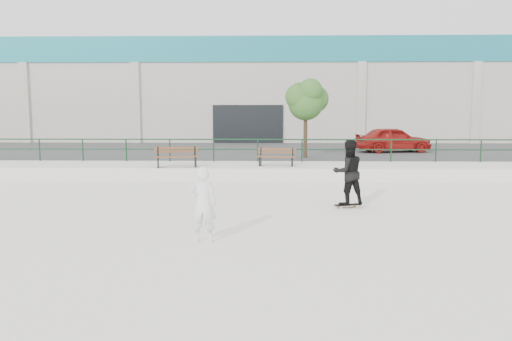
{
  "coord_description": "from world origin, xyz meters",
  "views": [
    {
      "loc": [
        1.51,
        -11.7,
        2.79
      ],
      "look_at": [
        1.15,
        2.0,
        1.14
      ],
      "focal_mm": 35.0,
      "sensor_mm": 36.0,
      "label": 1
    }
  ],
  "objects_px": {
    "bench_left": "(177,157)",
    "red_car": "(393,139)",
    "standing_skater": "(348,172)",
    "tree": "(306,99)",
    "skateboard": "(347,205)",
    "bench_right": "(276,157)",
    "seated_skater": "(203,204)"
  },
  "relations": [
    {
      "from": "standing_skater",
      "to": "tree",
      "type": "bearing_deg",
      "value": -100.69
    },
    {
      "from": "bench_right",
      "to": "tree",
      "type": "bearing_deg",
      "value": 74.38
    },
    {
      "from": "tree",
      "to": "seated_skater",
      "type": "xyz_separation_m",
      "value": [
        -3.2,
        -14.07,
        -2.55
      ]
    },
    {
      "from": "skateboard",
      "to": "seated_skater",
      "type": "bearing_deg",
      "value": -151.29
    },
    {
      "from": "bench_right",
      "to": "standing_skater",
      "type": "relative_size",
      "value": 0.89
    },
    {
      "from": "skateboard",
      "to": "seated_skater",
      "type": "distance_m",
      "value": 5.41
    },
    {
      "from": "standing_skater",
      "to": "seated_skater",
      "type": "relative_size",
      "value": 1.15
    },
    {
      "from": "tree",
      "to": "standing_skater",
      "type": "xyz_separation_m",
      "value": [
        0.48,
        -10.17,
        -2.33
      ]
    },
    {
      "from": "skateboard",
      "to": "tree",
      "type": "bearing_deg",
      "value": 74.76
    },
    {
      "from": "red_car",
      "to": "seated_skater",
      "type": "distance_m",
      "value": 19.43
    },
    {
      "from": "red_car",
      "to": "standing_skater",
      "type": "height_order",
      "value": "standing_skater"
    },
    {
      "from": "red_car",
      "to": "skateboard",
      "type": "bearing_deg",
      "value": 151.93
    },
    {
      "from": "bench_right",
      "to": "seated_skater",
      "type": "height_order",
      "value": "seated_skater"
    },
    {
      "from": "skateboard",
      "to": "seated_skater",
      "type": "relative_size",
      "value": 0.49
    },
    {
      "from": "seated_skater",
      "to": "bench_left",
      "type": "bearing_deg",
      "value": -75.4
    },
    {
      "from": "red_car",
      "to": "skateboard",
      "type": "xyz_separation_m",
      "value": [
        -4.63,
        -13.66,
        -1.13
      ]
    },
    {
      "from": "seated_skater",
      "to": "standing_skater",
      "type": "bearing_deg",
      "value": -132.38
    },
    {
      "from": "bench_left",
      "to": "red_car",
      "type": "bearing_deg",
      "value": 24.11
    },
    {
      "from": "bench_right",
      "to": "bench_left",
      "type": "bearing_deg",
      "value": -165.07
    },
    {
      "from": "red_car",
      "to": "standing_skater",
      "type": "relative_size",
      "value": 2.21
    },
    {
      "from": "skateboard",
      "to": "standing_skater",
      "type": "bearing_deg",
      "value": 72.08
    },
    {
      "from": "tree",
      "to": "seated_skater",
      "type": "bearing_deg",
      "value": -102.83
    },
    {
      "from": "bench_left",
      "to": "skateboard",
      "type": "height_order",
      "value": "bench_left"
    },
    {
      "from": "red_car",
      "to": "seated_skater",
      "type": "xyz_separation_m",
      "value": [
        -8.31,
        -17.56,
        -0.39
      ]
    },
    {
      "from": "bench_left",
      "to": "red_car",
      "type": "height_order",
      "value": "red_car"
    },
    {
      "from": "tree",
      "to": "red_car",
      "type": "xyz_separation_m",
      "value": [
        5.1,
        3.49,
        -2.16
      ]
    },
    {
      "from": "skateboard",
      "to": "standing_skater",
      "type": "height_order",
      "value": "standing_skater"
    },
    {
      "from": "bench_left",
      "to": "tree",
      "type": "relative_size",
      "value": 0.49
    },
    {
      "from": "seated_skater",
      "to": "red_car",
      "type": "bearing_deg",
      "value": -114.32
    },
    {
      "from": "bench_left",
      "to": "red_car",
      "type": "xyz_separation_m",
      "value": [
        10.67,
        7.78,
        0.29
      ]
    },
    {
      "from": "tree",
      "to": "standing_skater",
      "type": "relative_size",
      "value": 2.04
    },
    {
      "from": "bench_left",
      "to": "standing_skater",
      "type": "height_order",
      "value": "standing_skater"
    }
  ]
}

